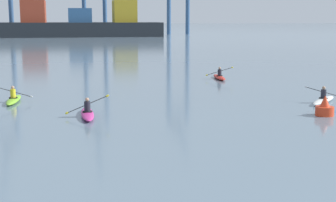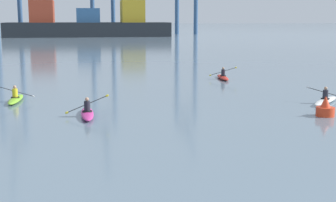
# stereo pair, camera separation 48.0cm
# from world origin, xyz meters

# --- Properties ---
(container_barge) EXTENTS (40.96, 10.70, 9.15)m
(container_barge) POSITION_xyz_m (-5.06, 120.70, 3.01)
(container_barge) COLOR #1E2328
(container_barge) RESTS_ON ground
(channel_buoy) EXTENTS (0.90, 0.90, 1.00)m
(channel_buoy) POSITION_xyz_m (4.81, 15.51, 0.36)
(channel_buoy) COLOR red
(channel_buoy) RESTS_ON ground
(kayak_red) EXTENTS (2.22, 3.44, 0.98)m
(kayak_red) POSITION_xyz_m (4.01, 30.52, 0.17)
(kayak_red) COLOR red
(kayak_red) RESTS_ON ground
(kayak_magenta) EXTENTS (2.16, 3.41, 1.08)m
(kayak_magenta) POSITION_xyz_m (-6.66, 17.48, 0.17)
(kayak_magenta) COLOR #C13384
(kayak_magenta) RESTS_ON ground
(kayak_lime) EXTENTS (2.21, 3.43, 1.00)m
(kayak_lime) POSITION_xyz_m (-10.66, 22.48, 0.17)
(kayak_lime) COLOR #7ABC2D
(kayak_lime) RESTS_ON ground
(kayak_white) EXTENTS (2.82, 2.84, 0.95)m
(kayak_white) POSITION_xyz_m (6.62, 18.93, 0.17)
(kayak_white) COLOR silver
(kayak_white) RESTS_ON ground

